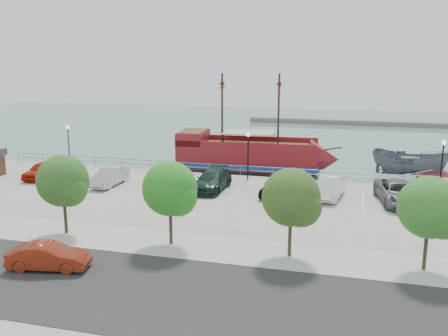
# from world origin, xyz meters

# --- Properties ---
(ground) EXTENTS (160.00, 160.00, 0.00)m
(ground) POSITION_xyz_m (0.00, 0.00, -1.00)
(ground) COLOR slate
(street) EXTENTS (100.00, 8.00, 0.04)m
(street) POSITION_xyz_m (0.00, -16.00, 0.01)
(street) COLOR #272626
(street) RESTS_ON land_slab
(sidewalk) EXTENTS (100.00, 4.00, 0.05)m
(sidewalk) POSITION_xyz_m (0.00, -10.00, 0.01)
(sidewalk) COLOR #B2B1AC
(sidewalk) RESTS_ON land_slab
(seawall_railing) EXTENTS (50.00, 0.06, 1.00)m
(seawall_railing) POSITION_xyz_m (0.00, 7.80, 0.53)
(seawall_railing) COLOR slate
(seawall_railing) RESTS_ON land_slab
(far_shore) EXTENTS (40.00, 3.00, 0.80)m
(far_shore) POSITION_xyz_m (10.00, 55.00, -0.60)
(far_shore) COLOR gray
(far_shore) RESTS_ON ground
(pirate_ship) EXTENTS (16.98, 5.66, 10.62)m
(pirate_ship) POSITION_xyz_m (-0.42, 13.75, 0.78)
(pirate_ship) COLOR maroon
(pirate_ship) RESTS_ON ground
(patrol_boat) EXTENTS (7.79, 4.75, 2.83)m
(patrol_boat) POSITION_xyz_m (14.33, 14.21, 0.41)
(patrol_boat) COLOR #575E68
(patrol_boat) RESTS_ON ground
(speedboat) EXTENTS (7.53, 8.53, 1.47)m
(speedboat) POSITION_xyz_m (16.83, 12.15, -0.27)
(speedboat) COLOR white
(speedboat) RESTS_ON ground
(dock_west) EXTENTS (6.89, 3.17, 0.38)m
(dock_west) POSITION_xyz_m (-14.19, 9.20, -0.81)
(dock_west) COLOR gray
(dock_west) RESTS_ON ground
(dock_mid) EXTENTS (6.87, 4.11, 0.38)m
(dock_mid) POSITION_xyz_m (9.22, 9.20, -0.81)
(dock_mid) COLOR gray
(dock_mid) RESTS_ON ground
(dock_east) EXTENTS (6.75, 3.10, 0.37)m
(dock_east) POSITION_xyz_m (15.32, 9.20, -0.81)
(dock_east) COLOR gray
(dock_east) RESTS_ON ground
(street_sedan) EXTENTS (4.39, 2.23, 1.38)m
(street_sedan) POSITION_xyz_m (-5.86, -14.98, 0.69)
(street_sedan) COLOR maroon
(street_sedan) RESTS_ON street
(lamp_post_left) EXTENTS (0.36, 0.36, 4.28)m
(lamp_post_left) POSITION_xyz_m (-18.00, 6.50, 2.94)
(lamp_post_left) COLOR black
(lamp_post_left) RESTS_ON land_slab
(lamp_post_mid) EXTENTS (0.36, 0.36, 4.28)m
(lamp_post_mid) POSITION_xyz_m (0.00, 6.50, 2.94)
(lamp_post_mid) COLOR black
(lamp_post_mid) RESTS_ON land_slab
(lamp_post_right) EXTENTS (0.36, 0.36, 4.28)m
(lamp_post_right) POSITION_xyz_m (16.00, 6.50, 2.94)
(lamp_post_right) COLOR black
(lamp_post_right) RESTS_ON land_slab
(tree_c) EXTENTS (3.30, 3.20, 5.00)m
(tree_c) POSITION_xyz_m (-7.85, -10.07, 3.30)
(tree_c) COLOR #473321
(tree_c) RESTS_ON sidewalk
(tree_d) EXTENTS (3.30, 3.20, 5.00)m
(tree_d) POSITION_xyz_m (-0.85, -10.07, 3.30)
(tree_d) COLOR #473321
(tree_d) RESTS_ON sidewalk
(tree_e) EXTENTS (3.30, 3.20, 5.00)m
(tree_e) POSITION_xyz_m (6.15, -10.07, 3.30)
(tree_e) COLOR #473321
(tree_e) RESTS_ON sidewalk
(tree_f) EXTENTS (3.30, 3.20, 5.00)m
(tree_f) POSITION_xyz_m (13.15, -10.07, 3.30)
(tree_f) COLOR #473321
(tree_f) RESTS_ON sidewalk
(parked_car_a) EXTENTS (1.78, 4.38, 1.49)m
(parked_car_a) POSITION_xyz_m (-18.19, 2.22, 0.75)
(parked_car_a) COLOR #B21705
(parked_car_a) RESTS_ON land_slab
(parked_car_b) EXTENTS (1.77, 4.65, 1.51)m
(parked_car_b) POSITION_xyz_m (-11.05, 1.50, 0.76)
(parked_car_b) COLOR #B6B6B6
(parked_car_b) RESTS_ON land_slab
(parked_car_d) EXTENTS (2.45, 5.64, 1.62)m
(parked_car_d) POSITION_xyz_m (-2.13, 2.40, 0.81)
(parked_car_d) COLOR black
(parked_car_d) RESTS_ON land_slab
(parked_car_e) EXTENTS (2.72, 4.89, 1.57)m
(parked_car_e) POSITION_xyz_m (3.40, 2.16, 0.79)
(parked_car_e) COLOR black
(parked_car_e) RESTS_ON land_slab
(parked_car_f) EXTENTS (2.33, 5.11, 1.62)m
(parked_car_f) POSITION_xyz_m (7.42, 2.55, 0.81)
(parked_car_f) COLOR white
(parked_car_f) RESTS_ON land_slab
(parked_car_g) EXTENTS (3.79, 6.43, 1.68)m
(parked_car_g) POSITION_xyz_m (12.56, 2.30, 0.84)
(parked_car_g) COLOR slate
(parked_car_g) RESTS_ON land_slab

